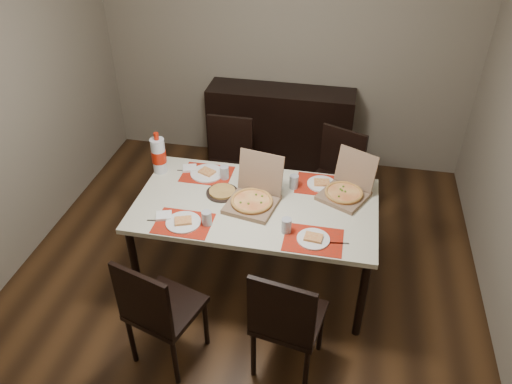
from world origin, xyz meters
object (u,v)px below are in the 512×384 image
(chair_far_right, at_px, (335,176))
(soda_bottle, at_px, (159,155))
(sideboard, at_px, (280,129))
(pizza_box_center, at_px, (253,198))
(dining_table, at_px, (256,210))
(dip_bowl, at_px, (275,190))
(chair_far_left, at_px, (228,163))
(chair_near_right, at_px, (286,320))
(chair_near_left, at_px, (158,309))

(chair_far_right, bearing_deg, soda_bottle, -158.12)
(sideboard, height_order, pizza_box_center, pizza_box_center)
(sideboard, height_order, dining_table, sideboard)
(dip_bowl, bearing_deg, sideboard, 97.39)
(sideboard, height_order, dip_bowl, sideboard)
(sideboard, bearing_deg, chair_far_left, -112.74)
(chair_far_left, bearing_deg, chair_near_right, -64.95)
(dip_bowl, xyz_separation_m, soda_bottle, (-0.97, 0.10, 0.14))
(chair_far_right, height_order, dip_bowl, chair_far_right)
(sideboard, bearing_deg, chair_far_right, -54.03)
(sideboard, height_order, chair_near_left, chair_near_left)
(sideboard, relative_size, chair_near_right, 1.61)
(dining_table, bearing_deg, chair_near_left, -116.12)
(dining_table, bearing_deg, dip_bowl, 56.30)
(chair_near_left, distance_m, chair_far_left, 1.80)
(dining_table, relative_size, chair_near_left, 1.94)
(chair_far_right, height_order, pizza_box_center, pizza_box_center)
(soda_bottle, bearing_deg, chair_far_left, 55.48)
(chair_near_left, bearing_deg, chair_near_right, 5.51)
(chair_near_right, relative_size, pizza_box_center, 2.08)
(sideboard, height_order, chair_far_left, chair_far_left)
(sideboard, distance_m, pizza_box_center, 1.77)
(pizza_box_center, distance_m, soda_bottle, 0.89)
(soda_bottle, bearing_deg, dining_table, -17.79)
(sideboard, xyz_separation_m, chair_far_left, (-0.35, -0.85, 0.06))
(sideboard, xyz_separation_m, chair_near_right, (0.45, -2.57, 0.06))
(chair_far_left, bearing_deg, pizza_box_center, -64.35)
(pizza_box_center, bearing_deg, sideboard, 92.33)
(pizza_box_center, distance_m, dip_bowl, 0.23)
(chair_near_left, bearing_deg, dining_table, 63.88)
(dip_bowl, bearing_deg, pizza_box_center, -124.96)
(dining_table, xyz_separation_m, dip_bowl, (0.11, 0.17, 0.08))
(chair_far_left, distance_m, dip_bowl, 0.93)
(chair_near_left, relative_size, soda_bottle, 2.63)
(dining_table, xyz_separation_m, chair_near_right, (0.36, -0.85, -0.17))
(chair_near_right, bearing_deg, dining_table, 113.13)
(chair_near_left, height_order, chair_near_right, same)
(soda_bottle, bearing_deg, chair_near_right, -42.79)
(chair_far_left, bearing_deg, chair_far_right, -1.92)
(dining_table, height_order, chair_near_right, chair_near_right)
(pizza_box_center, bearing_deg, dip_bowl, 55.04)
(dining_table, height_order, chair_near_left, chair_near_left)
(sideboard, relative_size, pizza_box_center, 3.36)
(sideboard, bearing_deg, soda_bottle, -117.94)
(chair_far_right, bearing_deg, chair_near_right, -96.34)
(chair_near_right, relative_size, soda_bottle, 2.63)
(chair_far_left, height_order, soda_bottle, soda_bottle)
(dining_table, height_order, chair_far_right, chair_far_right)
(chair_near_right, height_order, dip_bowl, chair_near_right)
(soda_bottle, bearing_deg, dip_bowl, -6.05)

